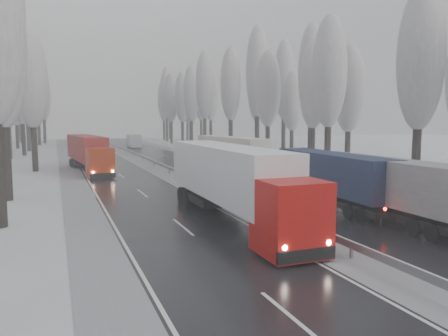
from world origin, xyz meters
TOP-DOWN VIEW (x-y plane):
  - ground at (0.00, 0.00)m, footprint 260.00×260.00m
  - carriageway_right at (5.25, 30.00)m, footprint 7.50×200.00m
  - carriageway_left at (-5.25, 30.00)m, footprint 7.50×200.00m
  - median_slush at (0.00, 30.00)m, footprint 3.00×200.00m
  - shoulder_right at (10.20, 30.00)m, footprint 2.40×200.00m
  - shoulder_left at (-10.20, 30.00)m, footprint 2.40×200.00m
  - median_guardrail at (0.00, 29.99)m, footprint 0.12×200.00m
  - tree_16 at (15.04, 15.67)m, footprint 3.60×3.60m
  - tree_18 at (14.51, 27.03)m, footprint 3.60×3.60m
  - tree_19 at (20.02, 31.03)m, footprint 3.60×3.60m
  - tree_20 at (17.90, 35.17)m, footprint 3.60×3.60m
  - tree_21 at (20.12, 39.17)m, footprint 3.60×3.60m
  - tree_22 at (17.02, 45.60)m, footprint 3.60×3.60m
  - tree_23 at (23.31, 49.60)m, footprint 3.60×3.60m
  - tree_24 at (17.90, 51.02)m, footprint 3.60×3.60m
  - tree_25 at (24.81, 55.02)m, footprint 3.60×3.60m
  - tree_26 at (17.56, 61.27)m, footprint 3.60×3.60m
  - tree_27 at (24.72, 65.27)m, footprint 3.60×3.60m
  - tree_28 at (16.34, 71.95)m, footprint 3.60×3.60m
  - tree_29 at (23.71, 75.95)m, footprint 3.60×3.60m
  - tree_30 at (16.56, 81.70)m, footprint 3.60×3.60m
  - tree_31 at (22.48, 85.70)m, footprint 3.60×3.60m
  - tree_32 at (16.63, 89.21)m, footprint 3.60×3.60m
  - tree_33 at (19.77, 93.21)m, footprint 3.60×3.60m
  - tree_34 at (15.73, 96.32)m, footprint 3.60×3.60m
  - tree_35 at (24.94, 100.32)m, footprint 3.60×3.60m
  - tree_36 at (17.04, 106.16)m, footprint 3.60×3.60m
  - tree_37 at (24.02, 110.16)m, footprint 3.60×3.60m
  - tree_38 at (18.73, 116.73)m, footprint 3.60×3.60m
  - tree_39 at (21.55, 120.73)m, footprint 3.60×3.60m
  - tree_58 at (-15.13, 24.57)m, footprint 3.60×3.60m
  - tree_62 at (-13.94, 43.73)m, footprint 3.60×3.60m
  - tree_66 at (-18.16, 62.35)m, footprint 3.60×3.60m
  - tree_68 at (-16.58, 69.11)m, footprint 3.60×3.60m
  - tree_70 at (-16.33, 79.19)m, footprint 3.60×3.60m
  - tree_71 at (-21.09, 83.19)m, footprint 3.60×3.60m
  - tree_72 at (-18.93, 88.54)m, footprint 3.60×3.60m
  - tree_73 at (-21.82, 92.54)m, footprint 3.60×3.60m
  - tree_74 at (-15.07, 99.33)m, footprint 3.60×3.60m
  - tree_76 at (-14.05, 108.72)m, footprint 3.60×3.60m
  - tree_77 at (-19.66, 112.72)m, footprint 3.60×3.60m
  - tree_78 at (-17.56, 115.31)m, footprint 3.60×3.60m
  - tree_79 at (-20.33, 119.31)m, footprint 3.60×3.60m
  - truck_grey_tarp at (6.36, 10.53)m, footprint 2.34×14.43m
  - truck_blue_box at (5.83, 14.90)m, footprint 2.99×14.59m
  - truck_cream_box at (6.86, 36.15)m, footprint 4.15×15.81m
  - box_truck_distant at (4.15, 83.62)m, footprint 2.76×7.85m
  - truck_red_white at (-2.30, 11.90)m, footprint 2.84×17.32m
  - truck_red_red at (-8.21, 41.23)m, footprint 4.08×16.13m

SIDE VIEW (x-z plane):
  - ground at x=0.00m, z-range 0.00..0.00m
  - carriageway_right at x=5.25m, z-range 0.00..0.03m
  - carriageway_left at x=-5.25m, z-range 0.00..0.03m
  - median_slush at x=0.00m, z-range 0.00..0.04m
  - shoulder_right at x=10.20m, z-range 0.00..0.04m
  - shoulder_left at x=-10.20m, z-range 0.00..0.04m
  - median_guardrail at x=0.00m, z-range 0.22..0.98m
  - box_truck_distant at x=4.15m, z-range 0.03..2.92m
  - truck_grey_tarp at x=6.36m, z-range 0.31..4.00m
  - truck_blue_box at x=5.83m, z-range 0.31..4.03m
  - truck_cream_box at x=6.86m, z-range 0.34..4.36m
  - truck_red_red at x=-8.21m, z-range 0.34..4.44m
  - truck_red_white at x=-2.30m, z-range 0.37..4.80m
  - tree_23 at x=23.31m, z-range 1.99..15.54m
  - tree_77 at x=-19.66m, z-range 2.10..16.42m
  - tree_33 at x=19.77m, z-range 2.10..16.42m
  - tree_19 at x=20.02m, z-range 2.13..16.70m
  - tree_72 at x=-18.93m, z-range 2.21..17.31m
  - tree_66 at x=-18.16m, z-range 2.22..17.45m
  - tree_20 at x=17.90m, z-range 2.29..18.00m
  - tree_22 at x=17.02m, z-range 2.31..18.17m
  - tree_62 at x=-13.94m, z-range 2.34..18.38m
  - tree_39 at x=21.55m, z-range 2.36..18.54m
  - tree_37 at x=24.02m, z-range 2.38..18.75m
  - tree_16 at x=15.04m, z-range 2.40..18.93m
  - tree_18 at x=14.51m, z-range 2.41..18.99m
  - tree_68 at x=-16.58m, z-range 2.42..19.07m
  - tree_79 at x=-20.33m, z-range 2.48..19.54m
  - tree_70 at x=-16.33m, z-range 2.48..19.57m
  - tree_58 at x=-15.13m, z-range 2.50..19.71m
  - tree_73 at x=-21.82m, z-range 2.50..19.72m
  - tree_32 at x=16.63m, z-range 2.51..19.85m
  - tree_27 at x=24.72m, z-range 2.55..20.17m
  - tree_34 at x=15.73m, z-range 2.55..20.19m
  - tree_30 at x=16.56m, z-range 2.59..20.45m
  - tree_38 at x=18.73m, z-range 2.60..20.58m
  - tree_29 at x=23.71m, z-range 2.62..20.73m
  - tree_35 at x=24.94m, z-range 2.64..20.89m
  - tree_76 at x=-14.05m, z-range 2.68..21.23m
  - tree_31 at x=22.48m, z-range 2.68..21.26m
  - tree_21 at x=20.12m, z-range 2.69..21.31m
  - tree_26 at x=17.56m, z-range 2.71..21.49m
  - tree_25 at x=24.81m, z-range 2.80..22.24m
  - tree_78 at x=-17.56m, z-range 2.81..22.37m
  - tree_71 at x=-21.09m, z-range 2.82..22.43m
  - tree_28 at x=16.34m, z-range 2.82..22.45m
  - tree_74 at x=-15.07m, z-range 2.83..22.52m
  - tree_36 at x=17.04m, z-range 2.91..23.13m
  - tree_24 at x=17.90m, z-range 2.94..23.43m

